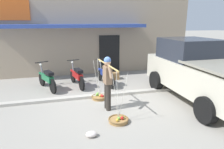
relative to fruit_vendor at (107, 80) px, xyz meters
The scene contains 12 objects.
ground_plane 1.07m from the fruit_vendor, 83.80° to the left, with size 90.00×90.00×0.00m, color gray.
sidewalk_curb 1.47m from the fruit_vendor, 87.62° to the left, with size 20.00×0.24×0.10m, color #AEA89C.
fruit_vendor is the anchor object (origin of this frame).
fruit_basket_left_side 1.29m from the fruit_vendor, 94.91° to the left, with size 0.57×0.57×1.45m.
fruit_basket_right_side 1.30m from the fruit_vendor, 84.78° to the right, with size 0.57×0.57×1.45m.
motorcycle_nearest_shop 3.19m from the fruit_vendor, 127.50° to the left, with size 0.80×1.72×1.09m.
motorcycle_second_in_row 2.74m from the fruit_vendor, 105.06° to the left, with size 0.58×1.80×1.09m.
motorcycle_third_in_row 2.64m from the fruit_vendor, 78.00° to the left, with size 0.54×1.81×1.09m.
parked_truck 3.32m from the fruit_vendor, ahead, with size 2.18×4.73×2.10m.
storefront_building 7.21m from the fruit_vendor, 95.72° to the left, with size 13.00×6.00×4.20m.
plastic_litter_bag 1.88m from the fruit_vendor, 117.83° to the right, with size 0.28×0.22×0.14m, color silver.
wooden_crate 3.53m from the fruit_vendor, 70.93° to the left, with size 0.44×0.36×0.32m, color olive.
Camera 1 is at (-1.48, -6.26, 2.74)m, focal length 32.55 mm.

